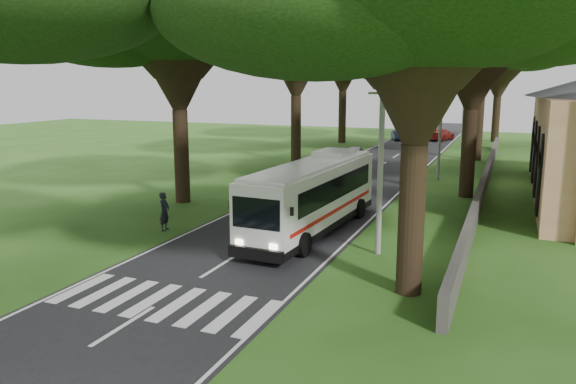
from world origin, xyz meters
TOP-DOWN VIEW (x-y plane):
  - ground at (0.00, 0.00)m, footprint 140.00×140.00m
  - road at (0.00, 25.00)m, footprint 8.00×120.00m
  - crosswalk at (0.00, -2.00)m, footprint 8.00×3.00m
  - property_wall at (9.00, 24.00)m, footprint 0.35×50.00m
  - pole_near at (5.50, 6.00)m, footprint 1.60×0.24m
  - pole_mid at (5.50, 26.00)m, footprint 1.60×0.24m
  - pole_far at (5.50, 46.00)m, footprint 1.60×0.24m
  - tree_l_mida at (-8.00, 12.00)m, footprint 15.22×15.22m
  - tree_l_midb at (-7.50, 30.00)m, footprint 14.33×14.33m
  - tree_l_far at (-8.50, 48.00)m, footprint 16.01×16.01m
  - tree_r_mida at (8.00, 20.00)m, footprint 13.73×13.73m
  - tree_r_midb at (7.50, 38.00)m, footprint 13.10×13.10m
  - tree_r_far at (8.50, 56.00)m, footprint 12.80×12.80m
  - coach_bus at (1.71, 8.40)m, footprint 3.26×11.74m
  - distant_car_a at (-3.00, 33.84)m, footprint 1.89×3.98m
  - distant_car_b at (-2.82, 53.33)m, footprint 2.39×3.78m
  - distant_car_c at (2.24, 54.92)m, footprint 3.26×5.37m
  - pedestrian at (-5.18, 5.89)m, footprint 0.55×0.75m

SIDE VIEW (x-z plane):
  - ground at x=0.00m, z-range 0.00..0.00m
  - crosswalk at x=0.00m, z-range -0.01..0.01m
  - road at x=0.00m, z-range -0.01..0.03m
  - property_wall at x=9.00m, z-range 0.00..1.20m
  - distant_car_b at x=-2.82m, z-range 0.03..1.21m
  - distant_car_a at x=-3.00m, z-range 0.03..1.35m
  - distant_car_c at x=2.24m, z-range 0.03..1.49m
  - pedestrian at x=-5.18m, z-range 0.00..1.92m
  - coach_bus at x=1.71m, z-range 0.13..3.56m
  - pole_near at x=5.50m, z-range 0.18..8.18m
  - pole_mid at x=5.50m, z-range 0.18..8.18m
  - pole_far at x=5.50m, z-range 0.18..8.18m
  - tree_r_far at x=8.50m, z-range 3.95..17.61m
  - tree_r_mida at x=8.00m, z-range 4.05..18.24m
  - tree_l_mida at x=-8.00m, z-range 4.00..18.64m
  - tree_l_midb at x=-7.50m, z-range 4.48..19.78m
  - tree_l_far at x=-8.50m, z-range 4.44..20.29m
  - tree_r_midb at x=7.50m, z-range 4.97..20.89m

